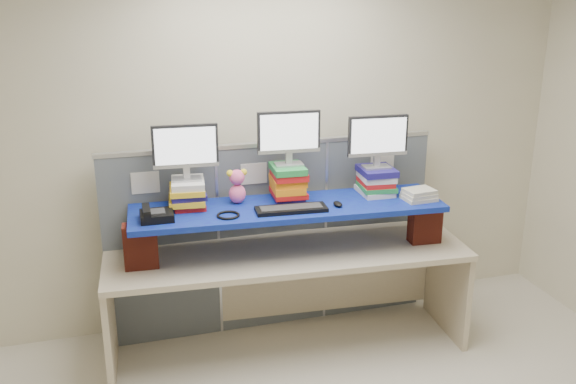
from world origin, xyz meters
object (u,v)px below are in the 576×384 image
object	(u,v)px
blue_board	(288,208)
monitor_left	(185,149)
monitor_right	(378,138)
desk_phone	(155,215)
monitor_center	(289,135)
keyboard	(291,209)
desk	(288,271)

from	to	relation	value
blue_board	monitor_left	size ratio (longest dim) A/B	4.93
monitor_right	desk_phone	bearing A→B (deg)	-172.72
blue_board	monitor_right	distance (m)	0.84
monitor_center	monitor_right	bearing A→B (deg)	0.00
monitor_left	keyboard	bearing A→B (deg)	-18.97
monitor_center	keyboard	bearing A→B (deg)	-98.65
desk	monitor_right	world-z (taller)	monitor_right
monitor_right	monitor_left	bearing A→B (deg)	-180.00
desk_phone	desk	bearing A→B (deg)	2.82
monitor_left	desk_phone	distance (m)	0.50
desk	monitor_center	world-z (taller)	monitor_center
blue_board	desk_phone	xyz separation A→B (m)	(-0.93, -0.03, 0.05)
blue_board	keyboard	bearing A→B (deg)	-91.74
desk	monitor_left	size ratio (longest dim) A/B	5.93
desk	keyboard	xyz separation A→B (m)	(-0.01, -0.12, 0.53)
monitor_left	monitor_right	bearing A→B (deg)	0.00
monitor_left	desk_phone	size ratio (longest dim) A/B	2.03
monitor_center	desk	bearing A→B (deg)	-105.40
monitor_center	keyboard	world-z (taller)	monitor_center
monitor_center	monitor_right	size ratio (longest dim) A/B	1.00
desk	monitor_left	bearing A→B (deg)	170.35
monitor_left	desk_phone	xyz separation A→B (m)	(-0.25, -0.19, -0.39)
monitor_center	desk_phone	bearing A→B (deg)	-167.79
blue_board	keyboard	distance (m)	0.12
monitor_center	desk_phone	xyz separation A→B (m)	(-0.97, -0.14, -0.45)
monitor_center	monitor_right	xyz separation A→B (m)	(0.67, -0.05, -0.06)
monitor_left	keyboard	size ratio (longest dim) A/B	0.89
monitor_center	desk_phone	distance (m)	1.08
monitor_center	keyboard	xyz separation A→B (m)	(-0.05, -0.24, -0.47)
blue_board	monitor_left	world-z (taller)	monitor_left
desk	keyboard	world-z (taller)	keyboard
blue_board	monitor_center	xyz separation A→B (m)	(0.04, 0.12, 0.51)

